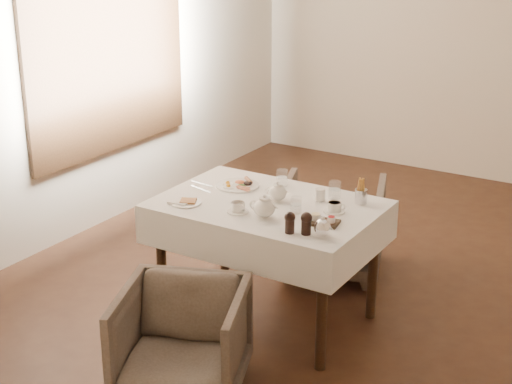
{
  "coord_description": "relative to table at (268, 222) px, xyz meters",
  "views": [
    {
      "loc": [
        1.86,
        -4.51,
        2.38
      ],
      "look_at": [
        -0.39,
        -0.85,
        0.82
      ],
      "focal_mm": 55.0,
      "sensor_mm": 36.0,
      "label": 1
    }
  ],
  "objects": [
    {
      "name": "room",
      "position": [
        -1.9,
        0.82,
        0.96
      ],
      "size": [
        5.0,
        5.0,
        5.0
      ],
      "color": "black",
      "rests_on": "ground"
    },
    {
      "name": "table",
      "position": [
        0.0,
        0.0,
        0.0
      ],
      "size": [
        1.28,
        0.88,
        0.75
      ],
      "color": "black",
      "rests_on": "ground"
    },
    {
      "name": "armchair_near",
      "position": [
        0.03,
        -0.91,
        -0.34
      ],
      "size": [
        0.82,
        0.83,
        0.59
      ],
      "primitive_type": "imported",
      "rotation": [
        0.0,
        0.0,
        0.38
      ],
      "color": "#453932",
      "rests_on": "ground"
    },
    {
      "name": "armchair_far",
      "position": [
        0.02,
        0.83,
        -0.32
      ],
      "size": [
        0.88,
        0.89,
        0.64
      ],
      "primitive_type": "imported",
      "rotation": [
        0.0,
        0.0,
        3.49
      ],
      "color": "#453932",
      "rests_on": "ground"
    },
    {
      "name": "breakfast_plate",
      "position": [
        -0.31,
        0.16,
        0.13
      ],
      "size": [
        0.27,
        0.27,
        0.03
      ],
      "rotation": [
        0.0,
        0.0,
        0.43
      ],
      "color": "white",
      "rests_on": "table"
    },
    {
      "name": "side_plate",
      "position": [
        -0.41,
        -0.26,
        0.12
      ],
      "size": [
        0.18,
        0.18,
        0.02
      ],
      "rotation": [
        0.0,
        0.0,
        0.24
      ],
      "color": "white",
      "rests_on": "table"
    },
    {
      "name": "teapot_centre",
      "position": [
        0.03,
        0.06,
        0.18
      ],
      "size": [
        0.17,
        0.15,
        0.12
      ],
      "primitive_type": null,
      "rotation": [
        0.0,
        0.0,
        0.23
      ],
      "color": "white",
      "rests_on": "table"
    },
    {
      "name": "teapot_front",
      "position": [
        0.1,
        -0.2,
        0.18
      ],
      "size": [
        0.18,
        0.15,
        0.14
      ],
      "primitive_type": null,
      "rotation": [
        0.0,
        0.0,
        0.1
      ],
      "color": "white",
      "rests_on": "table"
    },
    {
      "name": "creamer",
      "position": [
        0.24,
        0.2,
        0.15
      ],
      "size": [
        0.07,
        0.07,
        0.07
      ],
      "primitive_type": "cylinder",
      "rotation": [
        0.0,
        0.0,
        -0.09
      ],
      "color": "white",
      "rests_on": "table"
    },
    {
      "name": "teacup_near",
      "position": [
        -0.07,
        -0.21,
        0.14
      ],
      "size": [
        0.12,
        0.12,
        0.06
      ],
      "rotation": [
        0.0,
        0.0,
        -0.34
      ],
      "color": "white",
      "rests_on": "table"
    },
    {
      "name": "teacup_far",
      "position": [
        0.4,
        0.07,
        0.14
      ],
      "size": [
        0.12,
        0.12,
        0.06
      ],
      "rotation": [
        0.0,
        0.0,
        0.3
      ],
      "color": "white",
      "rests_on": "table"
    },
    {
      "name": "glass_left",
      "position": [
        -0.08,
        0.31,
        0.17
      ],
      "size": [
        0.09,
        0.09,
        0.1
      ],
      "primitive_type": "cylinder",
      "rotation": [
        0.0,
        0.0,
        -0.26
      ],
      "color": "silver",
      "rests_on": "table"
    },
    {
      "name": "glass_mid",
      "position": [
        0.21,
        -0.04,
        0.16
      ],
      "size": [
        0.08,
        0.08,
        0.09
      ],
      "primitive_type": "cylinder",
      "rotation": [
        0.0,
        0.0,
        0.25
      ],
      "color": "silver",
      "rests_on": "table"
    },
    {
      "name": "glass_right",
      "position": [
        0.29,
        0.28,
        0.17
      ],
      "size": [
        0.09,
        0.09,
        0.1
      ],
      "primitive_type": "cylinder",
      "rotation": [
        0.0,
        0.0,
        -0.23
      ],
      "color": "silver",
      "rests_on": "table"
    },
    {
      "name": "condiment_board",
      "position": [
        0.41,
        -0.12,
        0.13
      ],
      "size": [
        0.2,
        0.15,
        0.05
      ],
      "rotation": [
        0.0,
        0.0,
        0.16
      ],
      "color": "black",
      "rests_on": "table"
    },
    {
      "name": "pepper_mill_left",
      "position": [
        0.33,
        -0.32,
        0.18
      ],
      "size": [
        0.08,
        0.08,
        0.12
      ],
      "primitive_type": null,
      "rotation": [
        0.0,
        0.0,
        0.43
      ],
      "color": "black",
      "rests_on": "table"
    },
    {
      "name": "pepper_mill_right",
      "position": [
        0.41,
        -0.29,
        0.18
      ],
      "size": [
        0.07,
        0.07,
        0.13
      ],
      "primitive_type": null,
      "rotation": [
        0.0,
        0.0,
        -0.24
      ],
      "color": "black",
      "rests_on": "table"
    },
    {
      "name": "silver_pot",
      "position": [
        0.5,
        -0.27,
        0.18
      ],
      "size": [
        0.12,
        0.1,
        0.12
      ],
      "primitive_type": null,
      "rotation": [
        0.0,
        0.0,
        0.14
      ],
      "color": "white",
      "rests_on": "table"
    },
    {
      "name": "fries_cup",
      "position": [
        0.46,
        0.28,
        0.18
      ],
      "size": [
        0.07,
        0.07,
        0.15
      ],
      "rotation": [
        0.0,
        0.0,
        -0.1
      ],
      "color": "silver",
      "rests_on": "table"
    },
    {
      "name": "cutlery_fork",
      "position": [
        -0.52,
        0.07,
        0.12
      ],
      "size": [
        0.18,
        0.03,
        0.0
      ],
      "primitive_type": "cube",
      "rotation": [
        0.0,
        0.0,
        1.46
      ],
      "color": "silver",
      "rests_on": "table"
    },
    {
      "name": "cutlery_knife",
      "position": [
        -0.47,
        -0.01,
        0.12
      ],
      "size": [
        0.18,
        0.06,
        0.0
      ],
      "primitive_type": "cube",
      "rotation": [
        0.0,
        0.0,
        1.32
      ],
      "color": "silver",
      "rests_on": "table"
    }
  ]
}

